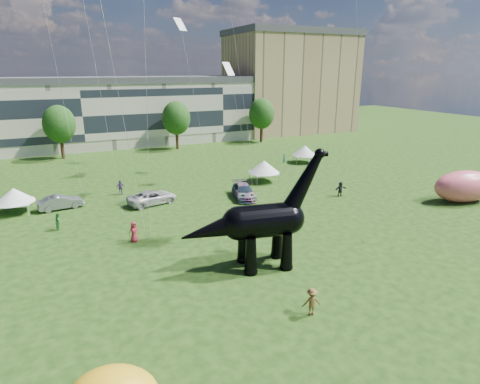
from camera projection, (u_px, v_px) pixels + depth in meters
name	position (u px, v px, depth m)	size (l,w,h in m)	color
ground	(290.00, 294.00, 27.05)	(220.00, 220.00, 0.00)	#16330C
terrace_row	(80.00, 116.00, 75.69)	(78.00, 11.00, 12.00)	beige
apartment_block	(290.00, 84.00, 96.28)	(28.00, 18.00, 22.00)	tan
tree_mid_left	(59.00, 121.00, 66.19)	(5.20, 5.20, 9.44)	#382314
tree_mid_right	(176.00, 115.00, 74.30)	(5.20, 5.20, 9.44)	#382314
tree_far_right	(262.00, 111.00, 81.61)	(5.20, 5.20, 9.44)	#382314
dinosaur_sculpture	(259.00, 223.00, 29.98)	(11.43, 3.89, 9.30)	black
car_grey	(61.00, 202.00, 43.34)	(1.60, 4.58, 1.51)	gray
car_white	(152.00, 197.00, 44.97)	(2.55, 5.54, 1.54)	silver
car_dark	(244.00, 191.00, 47.04)	(2.20, 5.41, 1.57)	#595960
gazebo_near	(264.00, 167.00, 53.53)	(4.63, 4.63, 2.89)	silver
gazebo_far	(305.00, 151.00, 64.44)	(5.31, 5.31, 2.80)	silver
gazebo_left	(14.00, 195.00, 41.85)	(4.46, 4.46, 2.71)	silver
inflatable_pink	(464.00, 186.00, 45.39)	(7.28, 3.64, 3.64)	#FB6176
visitors	(170.00, 219.00, 38.03)	(52.65, 37.17, 1.85)	brown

